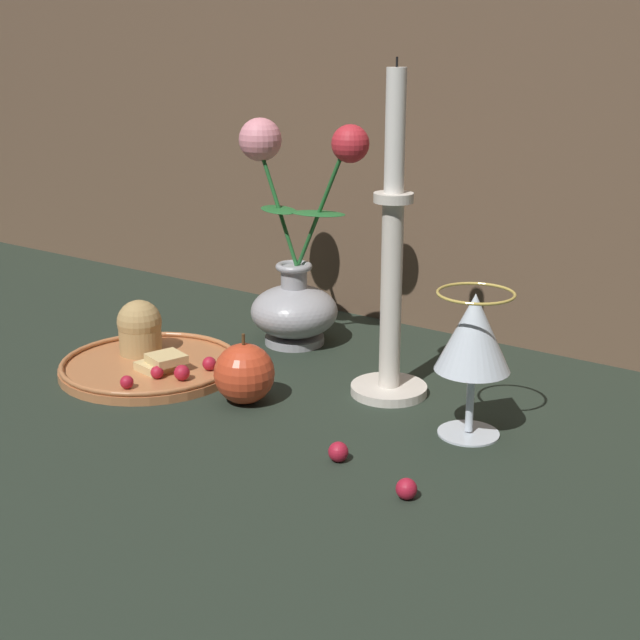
{
  "coord_description": "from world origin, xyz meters",
  "views": [
    {
      "loc": [
        0.54,
        -0.71,
        0.38
      ],
      "look_at": [
        0.03,
        0.01,
        0.1
      ],
      "focal_mm": 50.0,
      "sensor_mm": 36.0,
      "label": 1
    }
  ],
  "objects_px": {
    "wine_glass": "(474,338)",
    "apple_beside_vase": "(244,374)",
    "vase": "(294,275)",
    "candlestick": "(391,283)",
    "plate_with_pastries": "(148,356)"
  },
  "relations": [
    {
      "from": "wine_glass",
      "to": "candlestick",
      "type": "relative_size",
      "value": 0.41
    },
    {
      "from": "vase",
      "to": "apple_beside_vase",
      "type": "xyz_separation_m",
      "value": [
        0.08,
        -0.19,
        -0.06
      ]
    },
    {
      "from": "vase",
      "to": "wine_glass",
      "type": "distance_m",
      "value": 0.34
    },
    {
      "from": "plate_with_pastries",
      "to": "wine_glass",
      "type": "height_order",
      "value": "wine_glass"
    },
    {
      "from": "candlestick",
      "to": "plate_with_pastries",
      "type": "bearing_deg",
      "value": -160.07
    },
    {
      "from": "vase",
      "to": "wine_glass",
      "type": "relative_size",
      "value": 1.92
    },
    {
      "from": "vase",
      "to": "candlestick",
      "type": "height_order",
      "value": "candlestick"
    },
    {
      "from": "vase",
      "to": "wine_glass",
      "type": "bearing_deg",
      "value": -21.92
    },
    {
      "from": "vase",
      "to": "apple_beside_vase",
      "type": "relative_size",
      "value": 3.64
    },
    {
      "from": "plate_with_pastries",
      "to": "candlestick",
      "type": "height_order",
      "value": "candlestick"
    },
    {
      "from": "wine_glass",
      "to": "apple_beside_vase",
      "type": "relative_size",
      "value": 1.89
    },
    {
      "from": "candlestick",
      "to": "apple_beside_vase",
      "type": "distance_m",
      "value": 0.19
    },
    {
      "from": "wine_glass",
      "to": "vase",
      "type": "bearing_deg",
      "value": 158.08
    },
    {
      "from": "plate_with_pastries",
      "to": "candlestick",
      "type": "distance_m",
      "value": 0.31
    },
    {
      "from": "plate_with_pastries",
      "to": "apple_beside_vase",
      "type": "relative_size",
      "value": 2.73
    }
  ]
}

